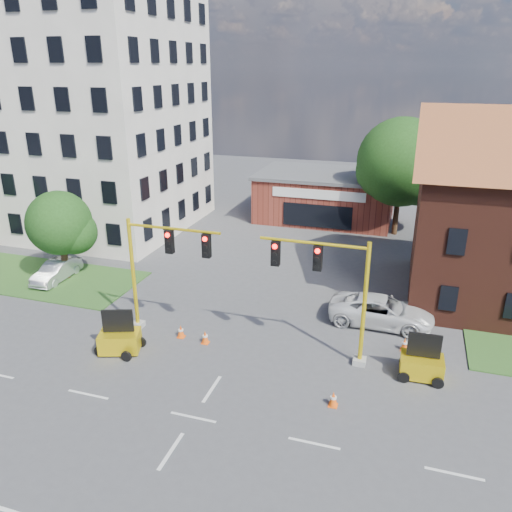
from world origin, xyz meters
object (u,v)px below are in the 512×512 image
signal_mast_west (160,264)px  signal_mast_east (330,285)px  pickup_white (381,311)px  trailer_west (120,339)px  trailer_east (422,364)px

signal_mast_west → signal_mast_east: 8.71m
pickup_white → trailer_west: bearing=120.5°
pickup_white → signal_mast_east: bearing=153.7°
trailer_east → pickup_white: bearing=112.6°
trailer_west → signal_mast_west: bearing=44.9°
trailer_west → pickup_white: 13.99m
signal_mast_west → pickup_white: (10.99, 4.42, -3.13)m
signal_mast_west → trailer_west: 4.24m
trailer_west → pickup_white: trailer_west is taller
signal_mast_west → trailer_west: (-1.19, -2.47, -3.23)m
trailer_east → signal_mast_east: bearing=174.6°
signal_mast_east → pickup_white: signal_mast_east is taller
trailer_east → signal_mast_west: bearing=176.6°
trailer_west → trailer_east: 14.52m
trailer_east → trailer_west: bearing=-173.5°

